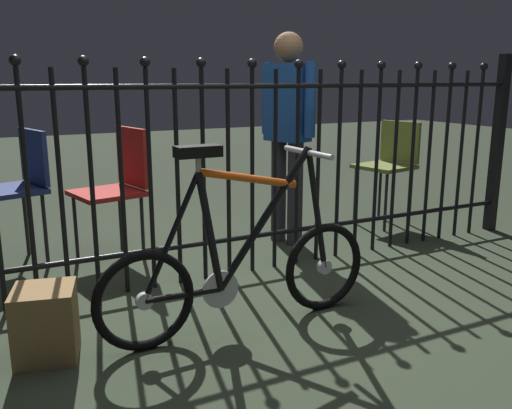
{
  "coord_description": "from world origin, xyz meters",
  "views": [
    {
      "loc": [
        -1.39,
        -2.2,
        1.18
      ],
      "look_at": [
        -0.18,
        0.21,
        0.55
      ],
      "focal_mm": 38.18,
      "sensor_mm": 36.0,
      "label": 1
    }
  ],
  "objects_px": {
    "chair_navy": "(16,181)",
    "person_visitor": "(288,123)",
    "chair_olive": "(390,160)",
    "chair_red": "(118,181)",
    "display_crate": "(46,323)",
    "bicycle": "(241,266)"
  },
  "relations": [
    {
      "from": "chair_red",
      "to": "person_visitor",
      "type": "bearing_deg",
      "value": -10.84
    },
    {
      "from": "display_crate",
      "to": "chair_red",
      "type": "bearing_deg",
      "value": 63.67
    },
    {
      "from": "person_visitor",
      "to": "display_crate",
      "type": "relative_size",
      "value": 4.74
    },
    {
      "from": "person_visitor",
      "to": "chair_red",
      "type": "bearing_deg",
      "value": 169.16
    },
    {
      "from": "bicycle",
      "to": "chair_red",
      "type": "relative_size",
      "value": 1.63
    },
    {
      "from": "chair_navy",
      "to": "chair_red",
      "type": "height_order",
      "value": "same"
    },
    {
      "from": "display_crate",
      "to": "person_visitor",
      "type": "bearing_deg",
      "value": 29.72
    },
    {
      "from": "chair_navy",
      "to": "display_crate",
      "type": "distance_m",
      "value": 1.42
    },
    {
      "from": "bicycle",
      "to": "chair_navy",
      "type": "bearing_deg",
      "value": 120.15
    },
    {
      "from": "chair_navy",
      "to": "display_crate",
      "type": "bearing_deg",
      "value": -90.15
    },
    {
      "from": "chair_navy",
      "to": "person_visitor",
      "type": "bearing_deg",
      "value": -11.52
    },
    {
      "from": "chair_red",
      "to": "person_visitor",
      "type": "relative_size",
      "value": 0.58
    },
    {
      "from": "chair_olive",
      "to": "chair_navy",
      "type": "height_order",
      "value": "chair_navy"
    },
    {
      "from": "chair_olive",
      "to": "chair_red",
      "type": "relative_size",
      "value": 0.97
    },
    {
      "from": "display_crate",
      "to": "chair_olive",
      "type": "bearing_deg",
      "value": 21.67
    },
    {
      "from": "bicycle",
      "to": "display_crate",
      "type": "xyz_separation_m",
      "value": [
        -0.87,
        0.12,
        -0.15
      ]
    },
    {
      "from": "bicycle",
      "to": "chair_red",
      "type": "xyz_separation_m",
      "value": [
        -0.26,
        1.35,
        0.21
      ]
    },
    {
      "from": "chair_navy",
      "to": "person_visitor",
      "type": "xyz_separation_m",
      "value": [
        1.76,
        -0.36,
        0.33
      ]
    },
    {
      "from": "bicycle",
      "to": "person_visitor",
      "type": "height_order",
      "value": "person_visitor"
    },
    {
      "from": "chair_navy",
      "to": "chair_red",
      "type": "xyz_separation_m",
      "value": [
        0.6,
        -0.14,
        -0.02
      ]
    },
    {
      "from": "chair_navy",
      "to": "person_visitor",
      "type": "height_order",
      "value": "person_visitor"
    },
    {
      "from": "chair_navy",
      "to": "bicycle",
      "type": "bearing_deg",
      "value": -59.85
    }
  ]
}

